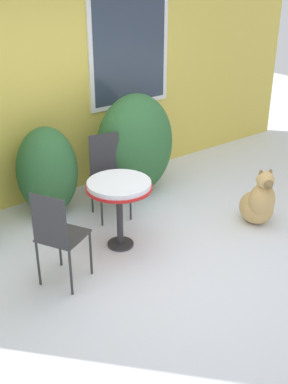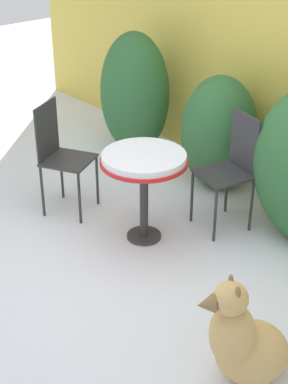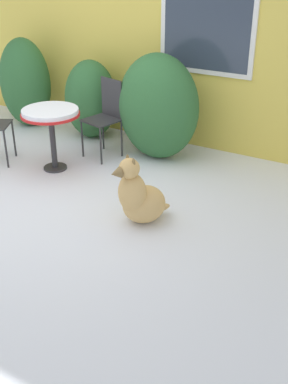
% 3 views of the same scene
% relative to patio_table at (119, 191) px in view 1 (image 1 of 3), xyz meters
% --- Properties ---
extents(ground_plane, '(16.00, 16.00, 0.00)m').
position_rel_patio_table_xyz_m(ground_plane, '(0.32, -0.60, -0.66)').
color(ground_plane, white).
extents(house_wall, '(8.00, 0.10, 3.03)m').
position_rel_patio_table_xyz_m(house_wall, '(0.37, 1.60, 0.87)').
color(house_wall, '#DBC14C').
rests_on(house_wall, ground_plane).
extents(shrub_middle, '(0.73, 0.70, 1.09)m').
position_rel_patio_table_xyz_m(shrub_middle, '(-0.25, 1.15, -0.11)').
color(shrub_middle, '#2D6033').
rests_on(shrub_middle, ground_plane).
extents(shrub_right, '(1.07, 0.75, 1.33)m').
position_rel_patio_table_xyz_m(shrub_right, '(0.91, 0.97, 0.01)').
color(shrub_right, '#2D6033').
rests_on(shrub_right, ground_plane).
extents(patio_table, '(0.69, 0.69, 0.76)m').
position_rel_patio_table_xyz_m(patio_table, '(0.00, 0.00, 0.00)').
color(patio_table, '#2D2D30').
rests_on(patio_table, ground_plane).
extents(patio_chair_near_table, '(0.48, 0.48, 0.99)m').
position_rel_patio_table_xyz_m(patio_chair_near_table, '(0.31, 0.69, -0.11)').
color(patio_chair_near_table, '#2D2D30').
rests_on(patio_chair_near_table, ground_plane).
extents(patio_chair_far_side, '(0.53, 0.53, 0.99)m').
position_rel_patio_table_xyz_m(patio_chair_far_side, '(-0.84, -0.23, -0.11)').
color(patio_chair_far_side, '#2D2D30').
rests_on(patio_chair_far_side, ground_plane).
extents(dog, '(0.56, 0.63, 0.73)m').
position_rel_patio_table_xyz_m(dog, '(1.55, -0.58, -0.39)').
color(dog, tan).
rests_on(dog, ground_plane).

